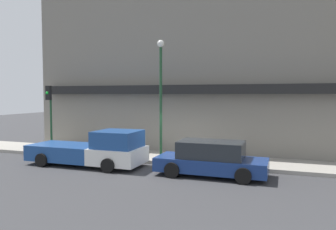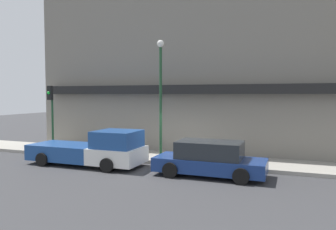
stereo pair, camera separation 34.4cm
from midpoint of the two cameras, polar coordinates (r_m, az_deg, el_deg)
ground_plane at (r=15.97m, az=0.05°, el=-8.81°), size 80.00×80.00×0.00m
sidewalk at (r=17.23m, az=1.61°, el=-7.60°), size 36.00×2.76×0.17m
building at (r=19.71m, az=4.30°, el=8.37°), size 19.80×3.80×10.18m
pickup_truck at (r=16.25m, az=-13.43°, el=-5.97°), size 5.78×2.25×1.74m
parked_car at (r=14.01m, az=6.82°, el=-7.62°), size 4.64×2.02×1.47m
fire_hydrant at (r=18.15m, az=-11.72°, el=-5.92°), size 0.16×0.16×0.57m
street_lamp at (r=16.44m, az=-1.86°, el=5.10°), size 0.36×0.36×5.96m
traffic_light at (r=19.69m, az=-20.36°, el=1.38°), size 0.28×0.42×3.75m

